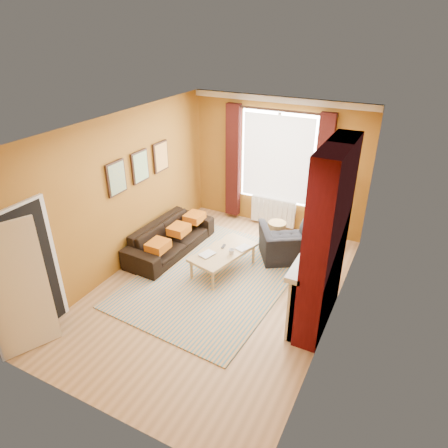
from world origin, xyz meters
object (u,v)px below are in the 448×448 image
(armchair, at_px, (288,244))
(floor_lamp, at_px, (347,194))
(wicker_stool, at_px, (277,232))
(coffee_table, at_px, (223,253))
(sofa, at_px, (170,238))

(armchair, bearing_deg, floor_lamp, -164.55)
(wicker_stool, bearing_deg, floor_lamp, 16.43)
(coffee_table, relative_size, floor_lamp, 0.92)
(sofa, xyz_separation_m, floor_lamp, (2.97, 1.64, 0.90))
(wicker_stool, relative_size, floor_lamp, 0.31)
(floor_lamp, bearing_deg, sofa, -151.07)
(sofa, distance_m, armchair, 2.31)
(armchair, xyz_separation_m, wicker_stool, (-0.42, 0.51, -0.11))
(sofa, xyz_separation_m, armchair, (2.17, 0.77, 0.04))
(wicker_stool, distance_m, floor_lamp, 1.59)
(armchair, bearing_deg, coffee_table, 13.10)
(sofa, bearing_deg, floor_lamp, -58.06)
(sofa, distance_m, floor_lamp, 3.51)
(coffee_table, height_order, floor_lamp, floor_lamp)
(coffee_table, bearing_deg, wicker_stool, 84.29)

